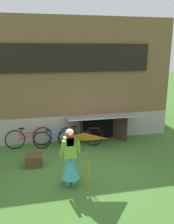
% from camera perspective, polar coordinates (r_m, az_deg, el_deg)
% --- Properties ---
extents(ground_plane, '(60.00, 60.00, 0.00)m').
position_cam_1_polar(ground_plane, '(7.33, -0.60, -15.42)').
color(ground_plane, '#3D6B28').
extents(log_house, '(8.64, 6.19, 4.94)m').
position_cam_1_polar(log_house, '(11.87, -6.07, 8.88)').
color(log_house, '#9E998E').
rests_on(log_house, ground_plane).
extents(person, '(0.61, 0.53, 1.67)m').
position_cam_1_polar(person, '(6.64, -4.06, -11.98)').
color(person, teal).
rests_on(person, ground_plane).
extents(kite, '(1.13, 1.22, 1.57)m').
position_cam_1_polar(kite, '(5.88, -0.64, -9.18)').
color(kite, orange).
rests_on(kite, ground_plane).
extents(bicycle_black, '(1.72, 0.50, 0.80)m').
position_cam_1_polar(bicycle_black, '(9.34, -1.57, -5.87)').
color(bicycle_black, black).
rests_on(bicycle_black, ground_plane).
extents(bicycle_blue, '(1.63, 0.08, 0.74)m').
position_cam_1_polar(bicycle_blue, '(9.23, -7.90, -6.45)').
color(bicycle_blue, black).
rests_on(bicycle_blue, ground_plane).
extents(bicycle_red, '(1.79, 0.28, 0.82)m').
position_cam_1_polar(bicycle_red, '(9.46, -13.87, -6.02)').
color(bicycle_red, black).
rests_on(bicycle_red, ground_plane).
extents(wooden_crate, '(0.53, 0.45, 0.38)m').
position_cam_1_polar(wooden_crate, '(8.05, -12.70, -11.35)').
color(wooden_crate, '#4C331E').
rests_on(wooden_crate, ground_plane).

